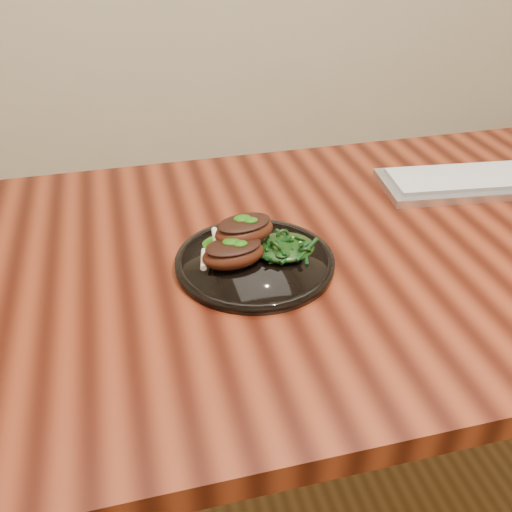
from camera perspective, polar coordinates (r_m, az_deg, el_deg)
The scene contains 7 objects.
desk at distance 1.07m, azimuth 15.21°, elevation -1.43°, with size 1.60×0.80×0.75m.
plate at distance 0.90m, azimuth -0.12°, elevation -0.55°, with size 0.25×0.25×0.02m.
lamb_chop_front at distance 0.87m, azimuth -2.31°, elevation 0.34°, with size 0.11×0.08×0.04m.
lamb_chop_back at distance 0.89m, azimuth -1.23°, elevation 2.67°, with size 0.11×0.09×0.04m.
herb_smear at distance 0.93m, azimuth -2.80°, elevation 1.42°, with size 0.09×0.06×0.01m, color #124207.
greens_heap at distance 0.90m, azimuth 2.85°, elevation 1.23°, with size 0.10×0.09×0.04m.
keyboard at distance 1.25m, azimuth 23.29°, elevation 7.08°, with size 0.50×0.20×0.02m.
Camera 1 is at (-0.48, -0.75, 1.26)m, focal length 40.00 mm.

